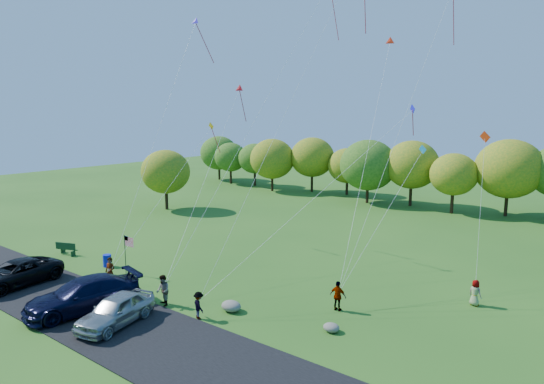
# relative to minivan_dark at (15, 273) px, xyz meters

# --- Properties ---
(ground) EXTENTS (140.00, 140.00, 0.00)m
(ground) POSITION_rel_minivan_dark_xyz_m (9.92, 4.61, -0.86)
(ground) COLOR #295919
(ground) RESTS_ON ground
(asphalt_lane) EXTENTS (44.00, 6.00, 0.06)m
(asphalt_lane) POSITION_rel_minivan_dark_xyz_m (9.92, 0.61, -0.83)
(asphalt_lane) COLOR black
(asphalt_lane) RESTS_ON ground
(treeline) EXTENTS (76.27, 27.72, 8.71)m
(treeline) POSITION_rel_minivan_dark_xyz_m (9.71, 40.70, 3.83)
(treeline) COLOR #321F12
(treeline) RESTS_ON ground
(minivan_dark) EXTENTS (3.29, 6.05, 1.61)m
(minivan_dark) POSITION_rel_minivan_dark_xyz_m (0.00, 0.00, 0.00)
(minivan_dark) COLOR black
(minivan_dark) RESTS_ON asphalt_lane
(minivan_navy) EXTENTS (3.89, 6.77, 1.85)m
(minivan_navy) POSITION_rel_minivan_dark_xyz_m (7.23, 0.45, 0.12)
(minivan_navy) COLOR black
(minivan_navy) RESTS_ON asphalt_lane
(minivan_silver) EXTENTS (2.92, 5.05, 1.62)m
(minivan_silver) POSITION_rel_minivan_dark_xyz_m (10.27, 0.51, 0.00)
(minivan_silver) COLOR #9FA5A9
(minivan_silver) RESTS_ON asphalt_lane
(flyer_a) EXTENTS (0.81, 0.66, 1.90)m
(flyer_a) POSITION_rel_minivan_dark_xyz_m (4.82, 3.81, 0.09)
(flyer_a) COLOR #4C4C59
(flyer_a) RESTS_ON ground
(flyer_b) EXTENTS (1.10, 1.01, 1.83)m
(flyer_b) POSITION_rel_minivan_dark_xyz_m (10.08, 3.81, 0.05)
(flyer_b) COLOR #4C4C59
(flyer_b) RESTS_ON ground
(flyer_c) EXTENTS (1.13, 0.90, 1.53)m
(flyer_c) POSITION_rel_minivan_dark_xyz_m (13.08, 3.81, -0.10)
(flyer_c) COLOR #4C4C59
(flyer_c) RESTS_ON ground
(flyer_d) EXTENTS (1.04, 0.47, 1.74)m
(flyer_d) POSITION_rel_minivan_dark_xyz_m (18.52, 9.46, 0.00)
(flyer_d) COLOR #4C4C59
(flyer_d) RESTS_ON ground
(flyer_e) EXTENTS (0.87, 0.70, 1.54)m
(flyer_e) POSITION_rel_minivan_dark_xyz_m (24.45, 15.05, -0.09)
(flyer_e) COLOR #4C4C59
(flyer_e) RESTS_ON ground
(park_bench) EXTENTS (1.75, 0.94, 1.00)m
(park_bench) POSITION_rel_minivan_dark_xyz_m (-4.03, 5.74, -0.33)
(park_bench) COLOR #14371B
(park_bench) RESTS_ON ground
(trash_barrel) EXTENTS (0.60, 0.60, 0.89)m
(trash_barrel) POSITION_rel_minivan_dark_xyz_m (1.11, 6.01, -0.42)
(trash_barrel) COLOR #0C1ABE
(trash_barrel) RESTS_ON ground
(flag_assembly) EXTENTS (1.03, 0.67, 2.80)m
(flag_assembly) POSITION_rel_minivan_dark_xyz_m (3.93, 5.85, 1.26)
(flag_assembly) COLOR black
(flag_assembly) RESTS_ON ground
(boulder_near) EXTENTS (1.22, 0.96, 0.61)m
(boulder_near) POSITION_rel_minivan_dark_xyz_m (13.78, 5.65, -0.56)
(boulder_near) COLOR gray
(boulder_near) RESTS_ON ground
(boulder_far) EXTENTS (0.88, 0.73, 0.46)m
(boulder_far) POSITION_rel_minivan_dark_xyz_m (19.63, 6.90, -0.64)
(boulder_far) COLOR gray
(boulder_far) RESTS_ON ground
(kites_aloft) EXTENTS (22.52, 9.98, 14.65)m
(kites_aloft) POSITION_rel_minivan_dark_xyz_m (12.77, 19.04, 17.80)
(kites_aloft) COLOR red
(kites_aloft) RESTS_ON ground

